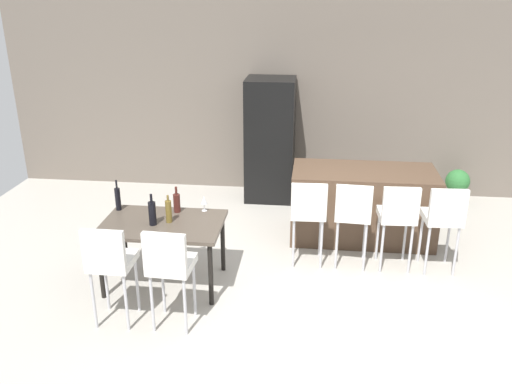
{
  "coord_description": "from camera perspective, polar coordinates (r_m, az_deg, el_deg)",
  "views": [
    {
      "loc": [
        -0.15,
        -5.32,
        3.1
      ],
      "look_at": [
        -0.79,
        0.39,
        0.85
      ],
      "focal_mm": 37.26,
      "sensor_mm": 36.0,
      "label": 1
    }
  ],
  "objects": [
    {
      "name": "dining_table",
      "position": [
        5.77,
        -9.98,
        -3.87
      ],
      "size": [
        1.28,
        0.84,
        0.74
      ],
      "color": "#4C4238",
      "rests_on": "ground_plane"
    },
    {
      "name": "back_wall",
      "position": [
        8.3,
        7.44,
        9.74
      ],
      "size": [
        10.0,
        0.12,
        2.9
      ],
      "primitive_type": "cube",
      "color": "#665B51",
      "rests_on": "ground_plane"
    },
    {
      "name": "bar_chair_left",
      "position": [
        6.1,
        5.65,
        -1.89
      ],
      "size": [
        0.42,
        0.42,
        1.05
      ],
      "color": "silver",
      "rests_on": "ground_plane"
    },
    {
      "name": "wine_bottle_far",
      "position": [
        6.11,
        -14.62,
        -0.68
      ],
      "size": [
        0.06,
        0.06,
        0.35
      ],
      "color": "black",
      "rests_on": "dining_table"
    },
    {
      "name": "kitchen_island",
      "position": [
        6.97,
        11.33,
        -1.3
      ],
      "size": [
        1.8,
        0.85,
        0.92
      ],
      "primitive_type": "cube",
      "color": "#4C3828",
      "rests_on": "ground_plane"
    },
    {
      "name": "wine_glass_middle",
      "position": [
        5.92,
        -5.61,
        -0.91
      ],
      "size": [
        0.07,
        0.07,
        0.17
      ],
      "color": "silver",
      "rests_on": "dining_table"
    },
    {
      "name": "bar_chair_far",
      "position": [
        6.27,
        19.5,
        -2.4
      ],
      "size": [
        0.42,
        0.42,
        1.05
      ],
      "color": "silver",
      "rests_on": "ground_plane"
    },
    {
      "name": "wine_bottle_left",
      "position": [
        5.93,
        -8.5,
        -1.13
      ],
      "size": [
        0.08,
        0.08,
        0.3
      ],
      "color": "#471E19",
      "rests_on": "dining_table"
    },
    {
      "name": "dining_chair_near",
      "position": [
        5.19,
        -15.46,
        -7.01
      ],
      "size": [
        0.4,
        0.4,
        1.05
      ],
      "color": "silver",
      "rests_on": "ground_plane"
    },
    {
      "name": "refrigerator",
      "position": [
        8.02,
        1.53,
        5.61
      ],
      "size": [
        0.72,
        0.68,
        1.84
      ],
      "primitive_type": "cube",
      "color": "black",
      "rests_on": "ground_plane"
    },
    {
      "name": "dining_chair_far",
      "position": [
        5.01,
        -9.29,
        -7.53
      ],
      "size": [
        0.42,
        0.42,
        1.05
      ],
      "color": "silver",
      "rests_on": "ground_plane"
    },
    {
      "name": "wine_bottle_right",
      "position": [
        5.68,
        -9.36,
        -2.04
      ],
      "size": [
        0.07,
        0.07,
        0.31
      ],
      "color": "brown",
      "rests_on": "dining_table"
    },
    {
      "name": "bar_chair_right",
      "position": [
        6.18,
        14.99,
        -2.25
      ],
      "size": [
        0.42,
        0.42,
        1.05
      ],
      "color": "silver",
      "rests_on": "ground_plane"
    },
    {
      "name": "bar_chair_middle",
      "position": [
        6.12,
        10.37,
        -2.08
      ],
      "size": [
        0.43,
        0.43,
        1.05
      ],
      "color": "silver",
      "rests_on": "ground_plane"
    },
    {
      "name": "wine_bottle_end",
      "position": [
        5.65,
        -11.08,
        -2.22
      ],
      "size": [
        0.08,
        0.08,
        0.34
      ],
      "color": "black",
      "rests_on": "dining_table"
    },
    {
      "name": "ground_plane",
      "position": [
        6.15,
        7.02,
        -9.02
      ],
      "size": [
        10.0,
        10.0,
        0.0
      ],
      "primitive_type": "plane",
      "color": "#ADA89E"
    },
    {
      "name": "potted_plant",
      "position": [
        8.45,
        20.78,
        0.71
      ],
      "size": [
        0.35,
        0.35,
        0.55
      ],
      "color": "#38383D",
      "rests_on": "ground_plane"
    }
  ]
}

